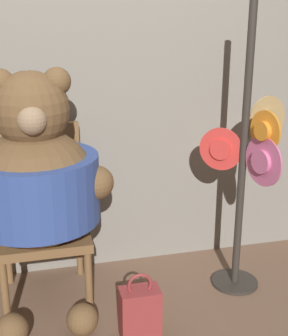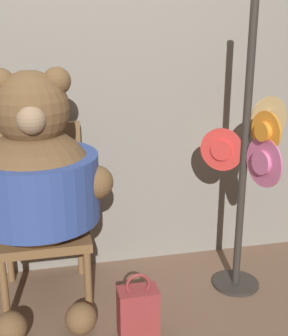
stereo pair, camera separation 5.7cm
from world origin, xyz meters
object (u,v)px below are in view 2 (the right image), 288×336
at_px(teddy_bear, 36,180).
at_px(hat_display_rack, 250,166).
at_px(handbag_on_ground, 138,312).
at_px(chair, 42,210).

distance_m(teddy_bear, hat_display_rack, 1.16).
distance_m(teddy_bear, handbag_on_ground, 0.85).
height_order(hat_display_rack, handbag_on_ground, hat_display_rack).
distance_m(hat_display_rack, handbag_on_ground, 0.99).
relative_size(hat_display_rack, handbag_on_ground, 4.61).
bearing_deg(teddy_bear, handbag_on_ground, -39.03).
bearing_deg(chair, teddy_bear, -94.91).
bearing_deg(chair, handbag_on_ground, -51.17).
distance_m(chair, hat_display_rack, 1.20).
distance_m(chair, handbag_on_ground, 0.79).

